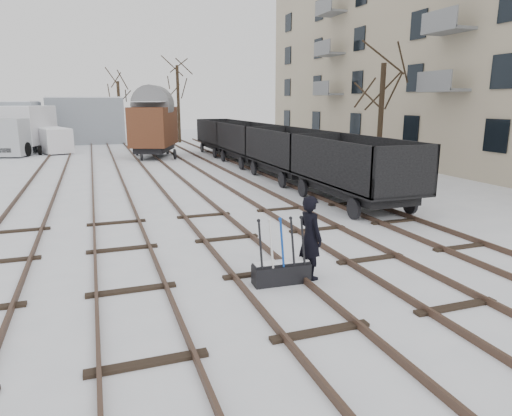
{
  "coord_description": "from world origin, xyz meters",
  "views": [
    {
      "loc": [
        -3.54,
        -9.55,
        3.99
      ],
      "look_at": [
        0.47,
        1.74,
        1.2
      ],
      "focal_mm": 32.0,
      "sensor_mm": 36.0,
      "label": 1
    }
  ],
  "objects_px": {
    "lorry": "(24,129)",
    "panel_van": "(53,140)",
    "ground_frame": "(281,271)",
    "worker": "(310,237)",
    "box_van_wagon": "(154,125)",
    "freight_wagon_a": "(353,180)"
  },
  "relations": [
    {
      "from": "ground_frame",
      "to": "worker",
      "type": "bearing_deg",
      "value": 10.13
    },
    {
      "from": "worker",
      "to": "panel_van",
      "type": "distance_m",
      "value": 32.14
    },
    {
      "from": "ground_frame",
      "to": "lorry",
      "type": "distance_m",
      "value": 33.33
    },
    {
      "from": "ground_frame",
      "to": "panel_van",
      "type": "xyz_separation_m",
      "value": [
        -6.77,
        31.35,
        0.75
      ]
    },
    {
      "from": "freight_wagon_a",
      "to": "box_van_wagon",
      "type": "xyz_separation_m",
      "value": [
        -5.26,
        18.9,
        1.35
      ]
    },
    {
      "from": "lorry",
      "to": "panel_van",
      "type": "relative_size",
      "value": 1.74
    },
    {
      "from": "ground_frame",
      "to": "worker",
      "type": "height_order",
      "value": "worker"
    },
    {
      "from": "freight_wagon_a",
      "to": "lorry",
      "type": "bearing_deg",
      "value": 119.88
    },
    {
      "from": "lorry",
      "to": "panel_van",
      "type": "xyz_separation_m",
      "value": [
        2.14,
        -0.72,
        -0.87
      ]
    },
    {
      "from": "ground_frame",
      "to": "worker",
      "type": "xyz_separation_m",
      "value": [
        0.75,
        0.1,
        0.69
      ]
    },
    {
      "from": "lorry",
      "to": "panel_van",
      "type": "distance_m",
      "value": 2.42
    },
    {
      "from": "ground_frame",
      "to": "lorry",
      "type": "xyz_separation_m",
      "value": [
        -8.91,
        32.07,
        1.63
      ]
    },
    {
      "from": "ground_frame",
      "to": "panel_van",
      "type": "height_order",
      "value": "panel_van"
    },
    {
      "from": "freight_wagon_a",
      "to": "box_van_wagon",
      "type": "distance_m",
      "value": 19.66
    },
    {
      "from": "worker",
      "to": "panel_van",
      "type": "xyz_separation_m",
      "value": [
        -7.52,
        31.25,
        0.06
      ]
    },
    {
      "from": "freight_wagon_a",
      "to": "box_van_wagon",
      "type": "height_order",
      "value": "box_van_wagon"
    },
    {
      "from": "worker",
      "to": "lorry",
      "type": "bearing_deg",
      "value": 5.17
    },
    {
      "from": "box_van_wagon",
      "to": "lorry",
      "type": "bearing_deg",
      "value": 165.0
    },
    {
      "from": "freight_wagon_a",
      "to": "panel_van",
      "type": "height_order",
      "value": "freight_wagon_a"
    },
    {
      "from": "worker",
      "to": "panel_van",
      "type": "relative_size",
      "value": 0.4
    },
    {
      "from": "ground_frame",
      "to": "panel_van",
      "type": "relative_size",
      "value": 0.3
    },
    {
      "from": "worker",
      "to": "box_van_wagon",
      "type": "relative_size",
      "value": 0.33
    }
  ]
}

